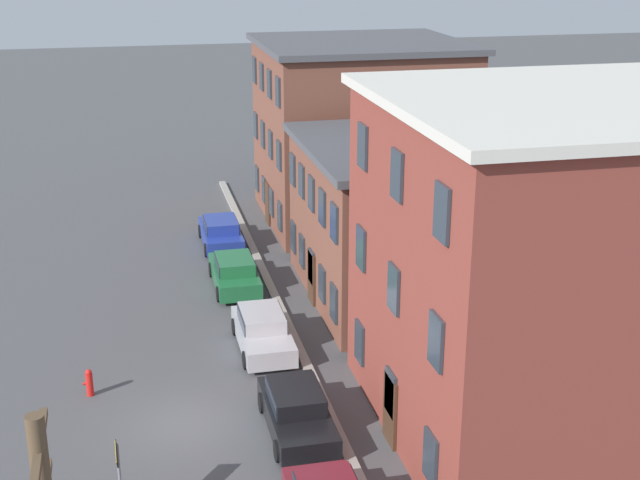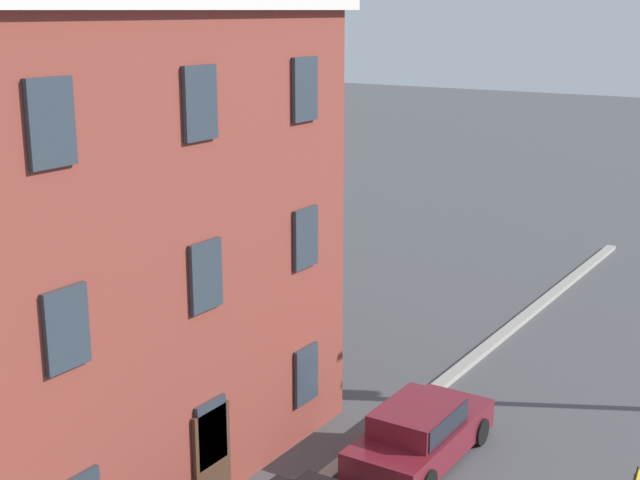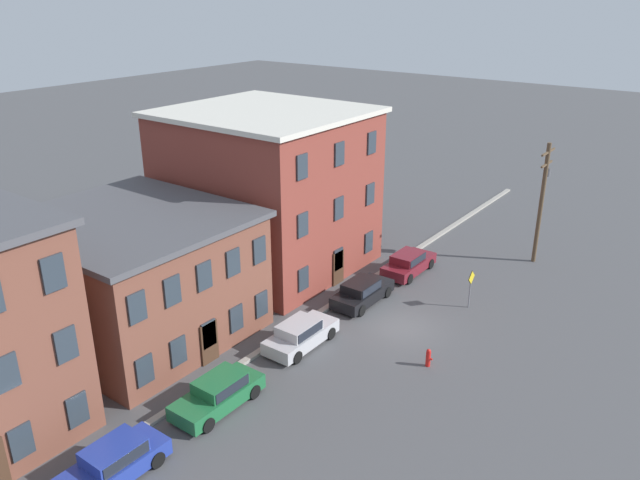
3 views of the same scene
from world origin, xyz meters
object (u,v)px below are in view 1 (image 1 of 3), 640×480
car_silver (263,329)px  car_black (297,409)px  car_blue (221,232)px  fire_hydrant (89,382)px  car_green (235,271)px  caution_sign (118,466)px

car_silver → car_black: bearing=0.8°
car_blue → car_silver: same height
fire_hydrant → car_silver: bearing=110.1°
car_green → caution_sign: size_ratio=1.85×
car_blue → fire_hydrant: size_ratio=4.58×
caution_sign → fire_hydrant: (-6.95, -0.94, -1.08)m
car_blue → car_black: size_ratio=1.00×
car_blue → car_silver: bearing=0.8°
car_green → car_silver: bearing=2.1°
car_silver → car_green: bearing=-177.9°
car_blue → caution_sign: (20.94, -5.15, 0.82)m
car_black → caution_sign: size_ratio=1.85×
car_blue → caution_sign: bearing=-13.8°
car_blue → fire_hydrant: (13.99, -6.08, -0.27)m
car_black → car_blue: bearing=-179.2°
fire_hydrant → car_green: bearing=144.5°
car_blue → car_silver: size_ratio=1.00×
car_blue → car_black: 17.73m
car_blue → fire_hydrant: 15.26m
car_green → car_black: size_ratio=1.00×
car_black → fire_hydrant: car_black is taller
car_green → fire_hydrant: 10.37m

